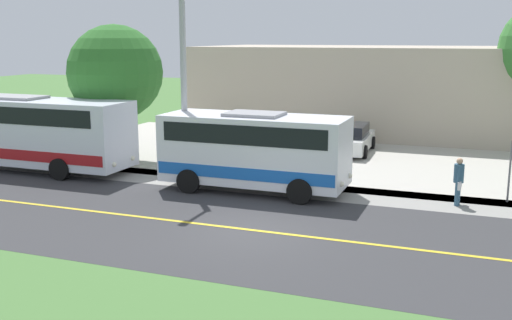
% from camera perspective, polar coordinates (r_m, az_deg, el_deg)
% --- Properties ---
extents(ground_plane, '(120.00, 120.00, 0.00)m').
position_cam_1_polar(ground_plane, '(18.27, -0.35, -6.64)').
color(ground_plane, '#477238').
extents(road_surface, '(8.00, 100.00, 0.01)m').
position_cam_1_polar(road_surface, '(18.27, -0.35, -6.63)').
color(road_surface, '#333335').
rests_on(road_surface, ground).
extents(sidewalk, '(2.40, 100.00, 0.01)m').
position_cam_1_polar(sidewalk, '(23.01, 4.30, -2.83)').
color(sidewalk, gray).
rests_on(sidewalk, ground).
extents(parking_lot_surface, '(14.00, 36.00, 0.01)m').
position_cam_1_polar(parking_lot_surface, '(29.34, 13.94, 0.01)').
color(parking_lot_surface, '#B2ADA3').
rests_on(parking_lot_surface, ground).
extents(road_centre_line, '(0.16, 100.00, 0.00)m').
position_cam_1_polar(road_centre_line, '(18.27, -0.35, -6.61)').
color(road_centre_line, gold).
rests_on(road_centre_line, ground).
extents(shuttle_bus_front, '(2.73, 7.03, 2.96)m').
position_cam_1_polar(shuttle_bus_front, '(22.56, -0.15, 1.14)').
color(shuttle_bus_front, white).
rests_on(shuttle_bus_front, ground).
extents(transit_bus_rear, '(2.74, 11.64, 3.20)m').
position_cam_1_polar(transit_bus_rear, '(28.68, -22.23, 2.78)').
color(transit_bus_rear, silver).
rests_on(transit_bus_rear, ground).
extents(pedestrian_with_bags, '(0.72, 0.34, 1.66)m').
position_cam_1_polar(pedestrian_with_bags, '(21.83, 18.55, -1.80)').
color(pedestrian_with_bags, '#335972').
rests_on(pedestrian_with_bags, ground).
extents(stop_sign, '(0.76, 0.07, 2.88)m').
position_cam_1_polar(stop_sign, '(22.64, 22.99, 1.12)').
color(stop_sign, slate).
rests_on(stop_sign, ground).
extents(street_light_pole, '(1.97, 0.24, 7.97)m').
position_cam_1_polar(street_light_pole, '(23.81, -6.99, 8.32)').
color(street_light_pole, '#9E9EA3').
rests_on(street_light_pole, ground).
extents(parked_car_near, '(4.46, 2.14, 1.45)m').
position_cam_1_polar(parked_car_near, '(30.58, 8.91, 1.97)').
color(parked_car_near, white).
rests_on(parked_car_near, ground).
extents(tree_curbside, '(4.31, 4.31, 6.26)m').
position_cam_1_polar(tree_curbside, '(28.40, -13.13, 8.02)').
color(tree_curbside, brown).
rests_on(tree_curbside, ground).
extents(commercial_building, '(10.00, 21.59, 5.11)m').
position_cam_1_polar(commercial_building, '(38.20, 11.66, 6.59)').
color(commercial_building, '#B7A893').
rests_on(commercial_building, ground).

